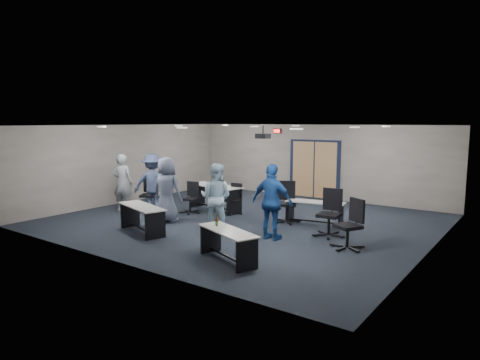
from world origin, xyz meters
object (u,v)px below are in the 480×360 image
Objects in this scene: table_front_left at (142,214)px; table_back_right at (316,209)px; table_front_right at (228,240)px; person_back at (153,183)px; person_plaid at (167,190)px; table_back_left at (215,193)px; person_lightblue at (216,197)px; chair_loose_right at (348,224)px; person_navy at (272,202)px; chair_back_c at (287,202)px; chair_back_a at (190,198)px; chair_loose_left at (149,194)px; chair_back_b at (233,199)px; person_gray at (123,183)px; chair_back_d at (329,213)px.

table_front_left is 4.65m from table_back_right.
person_back is at bearing 174.28° from table_front_right.
table_back_left is at bearing -100.99° from person_plaid.
person_lightblue is 3.18m from person_back.
person_back is at bearing -36.48° from person_plaid.
person_navy reaches higher than chair_loose_right.
chair_loose_right is (2.35, -1.40, -0.01)m from chair_back_c.
person_plaid is 1.00× the size of person_navy.
chair_back_a is 0.88× the size of chair_loose_left.
table_back_right is 2.81m from person_lightblue.
table_front_left is at bearing 93.97° from person_back.
chair_back_b is 0.83× the size of chair_loose_right.
table_back_right is at bearing -14.52° from chair_loose_left.
person_plaid is at bearing -144.35° from chair_loose_right.
table_back_left is at bearing -67.18° from person_lightblue.
chair_back_b is at bearing 173.93° from table_back_right.
person_navy is at bearing -106.19° from table_back_right.
person_plaid is at bearing -54.84° from chair_loose_left.
chair_loose_right reaches higher than table_back_left.
person_navy reaches higher than chair_loose_left.
chair_loose_right is 7.21m from person_gray.
chair_back_b is 0.79× the size of chair_back_d.
chair_loose_left is at bearing -28.32° from person_lightblue.
table_back_left is 1.76× the size of chair_back_d.
table_back_left is at bearing -166.69° from chair_loose_right.
person_lightblue is (-3.39, -0.46, 0.32)m from chair_loose_right.
chair_back_d is 1.48m from person_navy.
chair_back_b is (-2.65, -0.23, 0.02)m from table_back_right.
chair_loose_right reaches higher than table_back_right.
chair_loose_left is (-5.89, -0.51, -0.04)m from chair_back_d.
person_back is at bearing 148.27° from table_front_left.
person_gray reaches higher than chair_back_a.
person_navy reaches higher than table_front_left.
person_lightblue is 0.96× the size of person_back.
chair_back_d is 0.64× the size of person_gray.
person_plaid is (1.53, -0.69, 0.37)m from chair_loose_left.
person_navy is 4.76m from person_back.
chair_back_b is 2.10m from person_lightblue.
table_front_left is at bearing 97.32° from person_plaid.
chair_back_c is 4.31m from person_back.
chair_loose_left is at bearing -7.75° from person_navy.
chair_back_a is 0.53× the size of person_navy.
person_gray reaches higher than chair_loose_right.
person_navy is (-1.00, -1.04, 0.33)m from chair_back_d.
chair_back_a is 0.53× the size of person_gray.
chair_back_a is at bearing 166.67° from person_back.
chair_back_a is at bearing -168.96° from person_gray.
chair_back_a is 3.79m from person_navy.
chair_loose_left is 0.41m from person_back.
chair_loose_left is (-1.28, -0.52, 0.06)m from chair_back_a.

